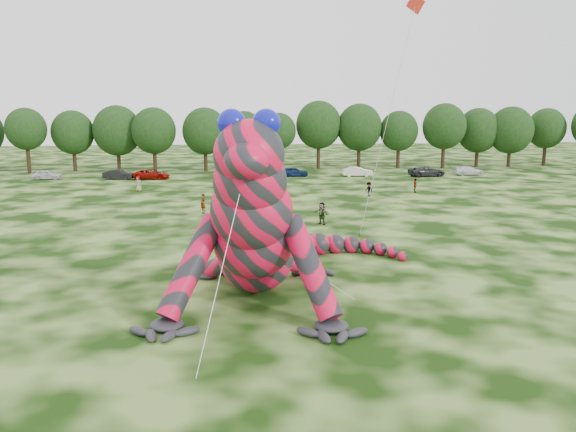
# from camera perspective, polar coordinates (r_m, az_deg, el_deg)

# --- Properties ---
(ground) EXTENTS (240.00, 240.00, 0.00)m
(ground) POSITION_cam_1_polar(r_m,az_deg,el_deg) (30.85, 7.19, -6.83)
(ground) COLOR #16330A
(ground) RESTS_ON ground
(inflatable_gecko) EXTENTS (18.04, 20.60, 9.37)m
(inflatable_gecko) POSITION_cam_1_polar(r_m,az_deg,el_deg) (29.03, -3.12, 1.64)
(inflatable_gecko) COLOR red
(inflatable_gecko) RESTS_ON ground
(flying_kite) EXTENTS (3.02, 4.62, 16.69)m
(flying_kite) POSITION_cam_1_polar(r_m,az_deg,el_deg) (38.39, 12.38, 18.57)
(flying_kite) COLOR red
(flying_kite) RESTS_ON ground
(tree_3) EXTENTS (5.81, 5.23, 9.44)m
(tree_3) POSITION_cam_1_polar(r_m,az_deg,el_deg) (90.42, -25.00, 6.97)
(tree_3) COLOR black
(tree_3) RESTS_ON ground
(tree_4) EXTENTS (6.22, 5.60, 9.06)m
(tree_4) POSITION_cam_1_polar(r_m,az_deg,el_deg) (90.28, -20.98, 7.13)
(tree_4) COLOR black
(tree_4) RESTS_ON ground
(tree_5) EXTENTS (7.16, 6.44, 9.80)m
(tree_5) POSITION_cam_1_polar(r_m,az_deg,el_deg) (88.58, -16.92, 7.56)
(tree_5) COLOR black
(tree_5) RESTS_ON ground
(tree_6) EXTENTS (6.52, 5.86, 9.49)m
(tree_6) POSITION_cam_1_polar(r_m,az_deg,el_deg) (86.01, -13.45, 7.55)
(tree_6) COLOR black
(tree_6) RESTS_ON ground
(tree_7) EXTENTS (6.68, 6.01, 9.48)m
(tree_7) POSITION_cam_1_polar(r_m,az_deg,el_deg) (85.54, -8.42, 7.70)
(tree_7) COLOR black
(tree_7) RESTS_ON ground
(tree_8) EXTENTS (6.14, 5.53, 8.94)m
(tree_8) POSITION_cam_1_polar(r_m,az_deg,el_deg) (85.72, -4.46, 7.62)
(tree_8) COLOR black
(tree_8) RESTS_ON ground
(tree_9) EXTENTS (5.27, 4.74, 8.68)m
(tree_9) POSITION_cam_1_polar(r_m,az_deg,el_deg) (86.42, -0.93, 7.58)
(tree_9) COLOR black
(tree_9) RESTS_ON ground
(tree_10) EXTENTS (7.09, 6.38, 10.50)m
(tree_10) POSITION_cam_1_polar(r_m,az_deg,el_deg) (88.41, 3.12, 8.24)
(tree_10) COLOR black
(tree_10) RESTS_ON ground
(tree_11) EXTENTS (7.01, 6.31, 10.07)m
(tree_11) POSITION_cam_1_polar(r_m,az_deg,el_deg) (89.31, 7.25, 8.05)
(tree_11) COLOR black
(tree_11) RESTS_ON ground
(tree_12) EXTENTS (5.99, 5.39, 8.97)m
(tree_12) POSITION_cam_1_polar(r_m,az_deg,el_deg) (90.55, 11.17, 7.63)
(tree_12) COLOR black
(tree_12) RESTS_ON ground
(tree_13) EXTENTS (6.83, 6.15, 10.13)m
(tree_13) POSITION_cam_1_polar(r_m,az_deg,el_deg) (92.33, 15.56, 7.86)
(tree_13) COLOR black
(tree_13) RESTS_ON ground
(tree_14) EXTENTS (6.82, 6.14, 9.40)m
(tree_14) POSITION_cam_1_polar(r_m,az_deg,el_deg) (96.31, 18.73, 7.57)
(tree_14) COLOR black
(tree_14) RESTS_ON ground
(tree_15) EXTENTS (7.17, 6.45, 9.63)m
(tree_15) POSITION_cam_1_polar(r_m,az_deg,el_deg) (97.68, 21.66, 7.49)
(tree_15) COLOR black
(tree_15) RESTS_ON ground
(tree_16) EXTENTS (6.26, 5.63, 9.37)m
(tree_16) POSITION_cam_1_polar(r_m,az_deg,el_deg) (102.49, 24.71, 7.32)
(tree_16) COLOR black
(tree_16) RESTS_ON ground
(car_0) EXTENTS (3.86, 1.63, 1.30)m
(car_0) POSITION_cam_1_polar(r_m,az_deg,el_deg) (81.28, -23.31, 3.88)
(car_0) COLOR silver
(car_0) RESTS_ON ground
(car_1) EXTENTS (4.22, 2.12, 1.33)m
(car_1) POSITION_cam_1_polar(r_m,az_deg,el_deg) (78.11, -16.86, 4.06)
(car_1) COLOR black
(car_1) RESTS_ON ground
(car_2) EXTENTS (4.99, 2.69, 1.33)m
(car_2) POSITION_cam_1_polar(r_m,az_deg,el_deg) (77.17, -13.67, 4.14)
(car_2) COLOR #860A04
(car_2) RESTS_ON ground
(car_3) EXTENTS (4.54, 2.14, 1.28)m
(car_3) POSITION_cam_1_polar(r_m,az_deg,el_deg) (75.59, -5.29, 4.25)
(car_3) COLOR silver
(car_3) RESTS_ON ground
(car_4) EXTENTS (4.16, 2.16, 1.35)m
(car_4) POSITION_cam_1_polar(r_m,az_deg,el_deg) (77.88, 0.59, 4.51)
(car_4) COLOR #0D1D45
(car_4) RESTS_ON ground
(car_5) EXTENTS (4.22, 1.66, 1.37)m
(car_5) POSITION_cam_1_polar(r_m,az_deg,el_deg) (78.71, 7.06, 4.51)
(car_5) COLOR silver
(car_5) RESTS_ON ground
(car_6) EXTENTS (5.32, 2.94, 1.41)m
(car_6) POSITION_cam_1_polar(r_m,az_deg,el_deg) (80.50, 13.93, 4.43)
(car_6) COLOR #29282B
(car_6) RESTS_ON ground
(car_7) EXTENTS (4.50, 2.09, 1.27)m
(car_7) POSITION_cam_1_polar(r_m,az_deg,el_deg) (83.63, 17.84, 4.41)
(car_7) COLOR silver
(car_7) RESTS_ON ground
(spectator_3) EXTENTS (0.64, 0.99, 1.57)m
(spectator_3) POSITION_cam_1_polar(r_m,az_deg,el_deg) (64.74, 12.79, 3.04)
(spectator_3) COLOR gray
(spectator_3) RESTS_ON ground
(spectator_5) EXTENTS (1.52, 1.64, 1.83)m
(spectator_5) POSITION_cam_1_polar(r_m,az_deg,el_deg) (45.75, 3.45, 0.26)
(spectator_5) COLOR gray
(spectator_5) RESTS_ON ground
(spectator_4) EXTENTS (1.04, 0.90, 1.79)m
(spectator_4) POSITION_cam_1_polar(r_m,az_deg,el_deg) (66.25, -14.96, 3.21)
(spectator_4) COLOR gray
(spectator_4) RESTS_ON ground
(spectator_2) EXTENTS (1.02, 1.17, 1.57)m
(spectator_2) POSITION_cam_1_polar(r_m,az_deg,el_deg) (60.78, 8.21, 2.69)
(spectator_2) COLOR gray
(spectator_2) RESTS_ON ground
(spectator_1) EXTENTS (0.72, 0.89, 1.69)m
(spectator_1) POSITION_cam_1_polar(r_m,az_deg,el_deg) (54.80, -2.89, 1.97)
(spectator_1) COLOR gray
(spectator_1) RESTS_ON ground
(spectator_0) EXTENTS (0.69, 0.77, 1.78)m
(spectator_0) POSITION_cam_1_polar(r_m,az_deg,el_deg) (51.05, -8.64, 1.24)
(spectator_0) COLOR gray
(spectator_0) RESTS_ON ground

